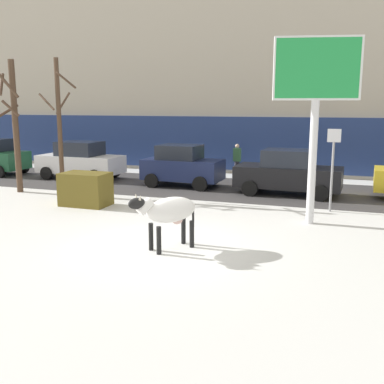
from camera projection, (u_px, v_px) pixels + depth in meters
The scene contains 13 objects.
ground_plane at pixel (162, 247), 11.66m from camera, with size 120.00×120.00×0.00m, color white.
road_strip at pixel (238, 189), 19.68m from camera, with size 60.00×5.60×0.01m, color #423F3F.
building_facade at pixel (271, 53), 25.33m from camera, with size 44.00×6.10×13.00m.
cow_holstein at pixel (169, 211), 11.34m from camera, with size 1.46×1.77×1.54m.
billboard at pixel (317, 80), 13.20m from camera, with size 2.50×0.77×5.56m.
car_white_sedan at pixel (80, 160), 22.34m from camera, with size 4.27×2.11×1.84m.
car_navy_hatchback at pixel (182, 166), 20.24m from camera, with size 3.56×2.03×1.86m.
car_black_sedan at pixel (288, 173), 18.32m from camera, with size 4.27×2.11×1.84m.
pedestrian_near_billboard at pixel (237, 161), 22.27m from camera, with size 0.36×0.24×1.73m.
bare_tree_left_lot at pixel (59, 124), 17.95m from camera, with size 1.31×1.13×5.41m.
bare_tree_right_lot at pixel (14, 123), 18.53m from camera, with size 1.20×1.23×5.40m.
dumpster at pixel (86, 189), 16.43m from camera, with size 1.70×1.10×1.20m, color brown.
street_sign at pixel (333, 163), 15.28m from camera, with size 0.44×0.08×2.82m.
Camera 1 is at (4.35, -10.33, 3.61)m, focal length 42.35 mm.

